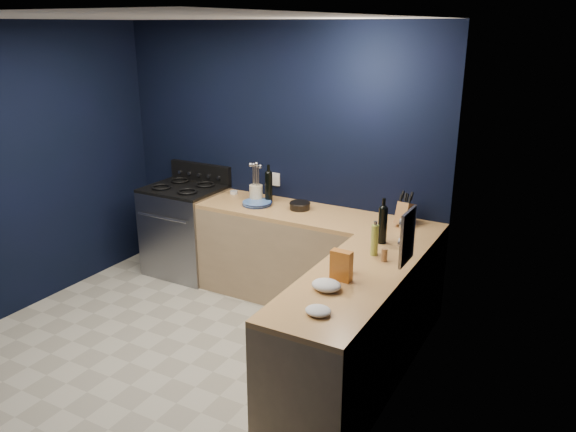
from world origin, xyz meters
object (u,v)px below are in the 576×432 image
Objects in this scene: gas_range at (186,231)px; plate_stack at (257,203)px; knife_block at (405,214)px; utensil_crock at (256,193)px; crouton_bag at (341,266)px.

gas_range is 3.32× the size of plate_stack.
plate_stack is at bearing -166.24° from knife_block.
crouton_bag is at bearing -40.57° from utensil_crock.
crouton_bag is at bearing -26.95° from gas_range.
knife_block is (2.34, 0.13, 0.54)m from gas_range.
gas_range is 2.65m from crouton_bag.
plate_stack is at bearing -1.27° from gas_range.
crouton_bag is (2.31, -1.18, 0.55)m from gas_range.
utensil_crock is at bearing 5.62° from gas_range.
knife_block is at bearing 5.96° from plate_stack.
gas_range is 2.40m from knife_block.
plate_stack is at bearing -55.12° from utensil_crock.
plate_stack is (0.91, -0.02, 0.46)m from gas_range.
crouton_bag reaches higher than plate_stack.
knife_block is at bearing 1.75° from utensil_crock.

